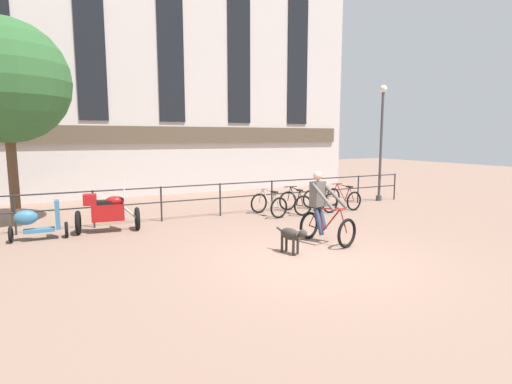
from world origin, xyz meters
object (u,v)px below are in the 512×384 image
parked_bicycle_mid_left (295,202)px  street_lamp (381,137)px  parked_bicycle_mid_right (320,200)px  parked_bicycle_far_end (343,198)px  parked_scooter (37,222)px  cyclist_with_bike (323,211)px  parked_motorcycle (107,211)px  parked_bicycle_near_lamp (269,205)px  dog (292,235)px

parked_bicycle_mid_left → street_lamp: size_ratio=0.26×
parked_bicycle_mid_right → parked_bicycle_far_end: size_ratio=0.99×
parked_bicycle_mid_left → parked_scooter: size_ratio=0.89×
cyclist_with_bike → parked_scooter: size_ratio=1.32×
parked_bicycle_far_end → parked_scooter: size_ratio=0.90×
parked_motorcycle → parked_bicycle_near_lamp: 4.87m
cyclist_with_bike → parked_bicycle_far_end: (3.39, 3.45, -0.41)m
parked_motorcycle → cyclist_with_bike: bearing=-120.8°
parked_bicycle_mid_left → parked_bicycle_mid_right: size_ratio=1.00×
parked_bicycle_far_end → parked_bicycle_near_lamp: bearing=-4.9°
dog → parked_bicycle_near_lamp: (1.57, 3.95, -0.05)m
parked_bicycle_far_end → parked_scooter: (-9.50, -0.19, 0.10)m
parked_bicycle_mid_right → parked_bicycle_far_end: 1.00m
cyclist_with_bike → parked_bicycle_mid_right: cyclist_with_bike is taller
parked_bicycle_near_lamp → dog: bearing=59.1°
dog → parked_motorcycle: (-3.30, 3.89, 0.15)m
parked_bicycle_near_lamp → parked_scooter: (-6.51, -0.19, 0.10)m
cyclist_with_bike → dog: (-1.16, -0.50, -0.35)m
street_lamp → dog: bearing=-145.9°
cyclist_with_bike → parked_bicycle_near_lamp: size_ratio=1.41×
parked_bicycle_mid_left → parked_bicycle_far_end: size_ratio=0.99×
dog → parked_bicycle_mid_right: parked_bicycle_mid_right is taller
cyclist_with_bike → parked_motorcycle: (-4.46, 3.39, -0.20)m
parked_bicycle_mid_left → parked_scooter: bearing=5.0°
parked_scooter → street_lamp: size_ratio=0.29×
parked_bicycle_mid_left → parked_bicycle_far_end: same height
parked_bicycle_mid_right → street_lamp: (3.37, 0.74, 2.15)m
dog → parked_scooter: bearing=125.9°
parked_scooter → street_lamp: 12.08m
parked_motorcycle → parked_bicycle_mid_right: (6.86, 0.06, -0.20)m
dog → parked_bicycle_mid_left: size_ratio=0.76×
parked_bicycle_near_lamp → parked_bicycle_mid_left: same height
parked_bicycle_near_lamp → parked_bicycle_far_end: size_ratio=1.03×
parked_bicycle_near_lamp → parked_scooter: parked_scooter is taller
parked_bicycle_mid_left → parked_bicycle_mid_right: same height
cyclist_with_bike → parked_bicycle_mid_left: size_ratio=1.48×
parked_motorcycle → parked_scooter: bearing=100.9°
parked_bicycle_mid_left → cyclist_with_bike: bearing=71.4°
street_lamp → parked_bicycle_far_end: bearing=-162.8°
parked_motorcycle → parked_bicycle_near_lamp: (4.87, 0.06, -0.20)m
parked_bicycle_mid_left → parked_bicycle_mid_right: bearing=-176.5°
parked_scooter → street_lamp: street_lamp is taller
parked_motorcycle → parked_bicycle_far_end: parked_motorcycle is taller
parked_bicycle_far_end → street_lamp: (2.37, 0.74, 2.15)m
parked_bicycle_far_end → parked_bicycle_mid_left: bearing=-4.9°
parked_bicycle_far_end → parked_motorcycle: bearing=-4.4°
parked_motorcycle → parked_bicycle_mid_left: parked_motorcycle is taller
parked_motorcycle → parked_bicycle_near_lamp: size_ratio=1.37×
parked_motorcycle → parked_bicycle_mid_right: parked_motorcycle is taller
cyclist_with_bike → parked_bicycle_near_lamp: cyclist_with_bike is taller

